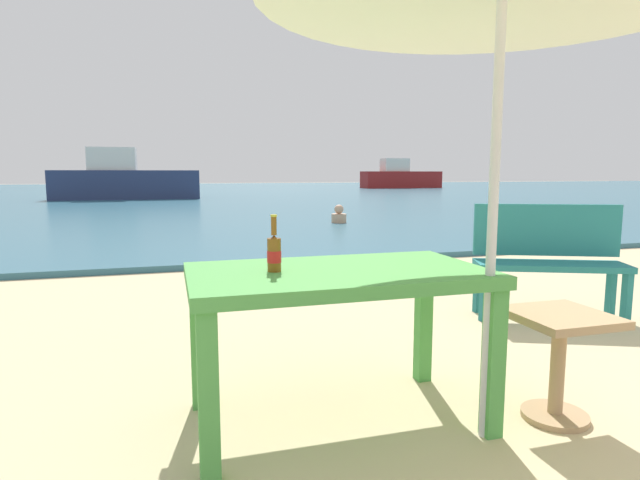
% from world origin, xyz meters
% --- Properties ---
extents(sea_water, '(120.00, 50.00, 0.08)m').
position_xyz_m(sea_water, '(0.00, 30.00, 0.04)').
color(sea_water, '#2D6075').
rests_on(sea_water, ground_plane).
extents(picnic_table_green, '(1.40, 0.80, 0.76)m').
position_xyz_m(picnic_table_green, '(-1.12, 0.78, 0.65)').
color(picnic_table_green, '#4C9E47').
rests_on(picnic_table_green, ground_plane).
extents(beer_bottle_amber, '(0.07, 0.07, 0.26)m').
position_xyz_m(beer_bottle_amber, '(-1.42, 0.81, 0.85)').
color(beer_bottle_amber, brown).
rests_on(beer_bottle_amber, picnic_table_green).
extents(side_table_wood, '(0.44, 0.44, 0.54)m').
position_xyz_m(side_table_wood, '(-0.07, 0.50, 0.35)').
color(side_table_wood, tan).
rests_on(side_table_wood, ground_plane).
extents(bench_teal_center, '(1.25, 0.79, 0.95)m').
position_xyz_m(bench_teal_center, '(1.16, 2.05, 0.54)').
color(bench_teal_center, '#237275').
rests_on(bench_teal_center, ground_plane).
extents(swimmer_person, '(0.34, 0.34, 0.41)m').
position_xyz_m(swimmer_person, '(1.83, 9.64, 0.24)').
color(swimmer_person, tan).
rests_on(swimmer_person, sea_water).
extents(boat_sailboat, '(5.97, 1.63, 2.17)m').
position_xyz_m(boat_sailboat, '(14.75, 34.02, 0.86)').
color(boat_sailboat, maroon).
rests_on(boat_sailboat, sea_water).
extents(boat_cargo_ship, '(6.02, 1.64, 2.19)m').
position_xyz_m(boat_cargo_ship, '(-3.70, 22.31, 0.87)').
color(boat_cargo_ship, navy).
rests_on(boat_cargo_ship, sea_water).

